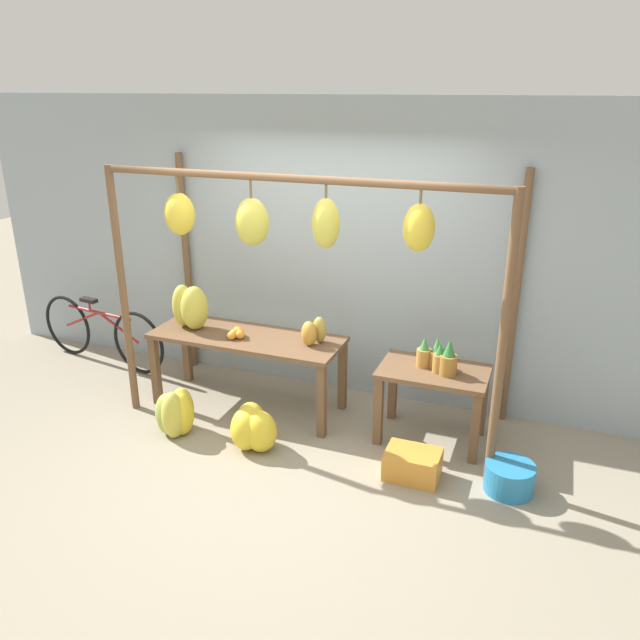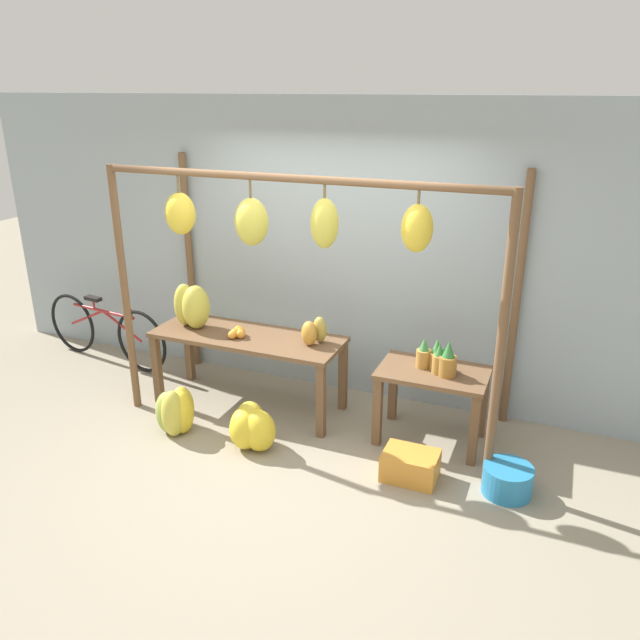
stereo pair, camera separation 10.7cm
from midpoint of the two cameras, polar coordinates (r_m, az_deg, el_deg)
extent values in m
plane|color=gray|center=(5.18, -3.80, -13.05)|extent=(20.00, 20.00, 0.00)
cube|color=#99A8B2|center=(5.91, 2.43, 6.24)|extent=(8.00, 0.08, 2.80)
cylinder|color=brown|center=(5.83, -16.91, 2.35)|extent=(0.07, 0.07, 2.26)
cylinder|color=brown|center=(4.61, 16.82, -2.48)|extent=(0.07, 0.07, 2.26)
cylinder|color=brown|center=(6.62, -11.34, 5.01)|extent=(0.07, 0.07, 2.26)
cylinder|color=brown|center=(5.58, 18.02, 1.44)|extent=(0.07, 0.07, 2.26)
cylinder|color=brown|center=(4.72, -2.24, 12.82)|extent=(3.27, 0.06, 0.06)
cylinder|color=brown|center=(5.21, -12.28, 12.05)|extent=(0.02, 0.02, 0.13)
ellipsoid|color=gold|center=(5.25, -12.08, 9.49)|extent=(0.25, 0.23, 0.34)
cylinder|color=brown|center=(4.88, -5.76, 11.83)|extent=(0.02, 0.02, 0.13)
ellipsoid|color=gold|center=(4.92, -5.66, 8.91)|extent=(0.27, 0.24, 0.37)
cylinder|color=brown|center=(4.62, 1.10, 11.68)|extent=(0.02, 0.02, 0.10)
ellipsoid|color=gold|center=(4.66, 1.08, 8.81)|extent=(0.21, 0.19, 0.38)
cylinder|color=brown|center=(4.42, 9.72, 11.02)|extent=(0.02, 0.02, 0.09)
ellipsoid|color=gold|center=(4.46, 9.56, 8.27)|extent=(0.23, 0.20, 0.34)
cube|color=brown|center=(5.77, -6.13, -1.55)|extent=(1.78, 0.64, 0.04)
cube|color=brown|center=(6.13, -14.18, -4.39)|extent=(0.07, 0.07, 0.68)
cube|color=brown|center=(5.37, 0.66, -7.43)|extent=(0.07, 0.07, 0.68)
cube|color=brown|center=(6.53, -11.43, -2.57)|extent=(0.07, 0.07, 0.68)
cube|color=brown|center=(5.82, 2.64, -5.11)|extent=(0.07, 0.07, 0.68)
cube|color=brown|center=(5.28, 10.90, -4.75)|extent=(0.90, 0.57, 0.04)
cube|color=brown|center=(5.31, 5.85, -8.33)|extent=(0.07, 0.07, 0.62)
cube|color=brown|center=(5.17, 14.49, -9.75)|extent=(0.07, 0.07, 0.62)
cube|color=brown|center=(5.71, 7.24, -6.17)|extent=(0.07, 0.07, 0.62)
cube|color=brown|center=(5.59, 15.22, -7.41)|extent=(0.07, 0.07, 0.62)
ellipsoid|color=gold|center=(5.92, -10.76, 1.16)|extent=(0.28, 0.30, 0.42)
ellipsoid|color=gold|center=(6.01, -11.75, 1.37)|extent=(0.27, 0.28, 0.41)
sphere|color=orange|center=(5.69, -7.36, -1.25)|extent=(0.08, 0.08, 0.08)
sphere|color=orange|center=(5.73, -7.23, -1.13)|extent=(0.08, 0.08, 0.08)
sphere|color=orange|center=(5.72, -6.68, -1.13)|extent=(0.07, 0.07, 0.07)
sphere|color=orange|center=(5.70, -7.22, -1.19)|extent=(0.09, 0.09, 0.09)
sphere|color=orange|center=(5.75, -6.94, -0.95)|extent=(0.09, 0.09, 0.09)
sphere|color=orange|center=(5.73, -6.73, -1.07)|extent=(0.08, 0.08, 0.08)
sphere|color=orange|center=(5.67, -6.73, -1.29)|extent=(0.08, 0.08, 0.08)
sphere|color=orange|center=(5.72, -6.76, -1.08)|extent=(0.08, 0.08, 0.08)
sphere|color=orange|center=(5.67, -7.50, -1.36)|extent=(0.08, 0.08, 0.08)
cylinder|color=olive|center=(5.28, 11.15, -3.67)|extent=(0.12, 0.12, 0.15)
cone|color=#428442|center=(5.22, 11.26, -2.28)|extent=(0.09, 0.09, 0.13)
cylinder|color=#B27F38|center=(5.29, 10.00, -3.49)|extent=(0.12, 0.12, 0.15)
cone|color=#428442|center=(5.24, 10.09, -2.19)|extent=(0.09, 0.09, 0.11)
cylinder|color=#B27F38|center=(5.21, 11.38, -3.99)|extent=(0.11, 0.11, 0.16)
cone|color=#337538|center=(5.15, 11.48, -2.68)|extent=(0.08, 0.08, 0.10)
cylinder|color=#A3702D|center=(5.21, 11.76, -4.08)|extent=(0.14, 0.14, 0.14)
cone|color=#337538|center=(5.17, 11.85, -2.94)|extent=(0.09, 0.09, 0.09)
cylinder|color=#A3702D|center=(5.17, 12.16, -4.15)|extent=(0.15, 0.15, 0.17)
cone|color=#337538|center=(5.11, 12.29, -2.60)|extent=(0.10, 0.10, 0.14)
ellipsoid|color=yellow|center=(5.61, -12.00, -8.28)|extent=(0.26, 0.28, 0.40)
ellipsoid|color=gold|center=(5.68, -11.95, -7.85)|extent=(0.24, 0.26, 0.40)
ellipsoid|color=#9EB247|center=(5.65, -13.22, -8.23)|extent=(0.31, 0.30, 0.39)
ellipsoid|color=gold|center=(5.57, -12.75, -8.36)|extent=(0.27, 0.29, 0.43)
ellipsoid|color=yellow|center=(5.27, -4.99, -10.06)|extent=(0.28, 0.26, 0.37)
ellipsoid|color=gold|center=(5.37, -5.82, -9.35)|extent=(0.36, 0.34, 0.39)
ellipsoid|color=yellow|center=(5.35, -6.27, -9.67)|extent=(0.34, 0.35, 0.36)
ellipsoid|color=yellow|center=(5.32, -6.25, -9.86)|extent=(0.30, 0.32, 0.36)
cube|color=orange|center=(5.01, 8.88, -13.00)|extent=(0.42, 0.30, 0.22)
cylinder|color=teal|center=(5.02, 17.36, -13.79)|extent=(0.37, 0.37, 0.22)
torus|color=black|center=(7.58, -21.32, -0.28)|extent=(0.69, 0.13, 0.69)
torus|color=black|center=(6.81, -15.58, -1.91)|extent=(0.69, 0.13, 0.69)
cylinder|color=maroon|center=(7.10, -18.82, 0.78)|extent=(0.90, 0.15, 0.03)
cylinder|color=maroon|center=(7.34, -20.11, 0.23)|extent=(0.55, 0.10, 0.27)
cylinder|color=maroon|center=(6.95, -17.24, -0.53)|extent=(0.55, 0.10, 0.27)
cylinder|color=maroon|center=(7.18, -19.58, 1.33)|extent=(0.02, 0.02, 0.10)
cube|color=black|center=(7.16, -19.65, 1.86)|extent=(0.21, 0.11, 0.04)
cylinder|color=maroon|center=(6.78, -16.46, 0.58)|extent=(0.02, 0.02, 0.10)
ellipsoid|color=#B2993D|center=(5.52, 0.53, -0.89)|extent=(0.16, 0.15, 0.24)
ellipsoid|color=gold|center=(5.46, -0.44, -1.23)|extent=(0.20, 0.20, 0.22)
camera|label=1|loc=(0.05, -89.43, 0.21)|focal=35.00mm
camera|label=2|loc=(0.05, 90.57, -0.21)|focal=35.00mm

